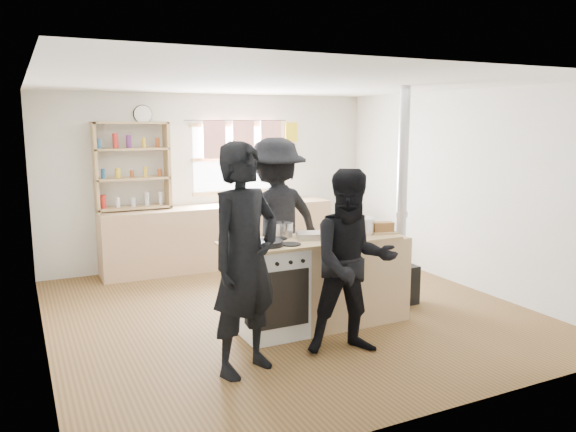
# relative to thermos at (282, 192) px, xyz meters

# --- Properties ---
(ground) EXTENTS (5.00, 5.00, 0.01)m
(ground) POSITION_rel_thermos_xyz_m (-1.00, -2.22, -1.04)
(ground) COLOR brown
(ground) RESTS_ON ground
(back_counter) EXTENTS (3.40, 0.55, 0.90)m
(back_counter) POSITION_rel_thermos_xyz_m (-1.00, 0.00, -0.58)
(back_counter) COLOR tan
(back_counter) RESTS_ON ground
(shelving_unit) EXTENTS (1.00, 0.28, 1.20)m
(shelving_unit) POSITION_rel_thermos_xyz_m (-2.20, 0.12, 0.48)
(shelving_unit) COLOR tan
(shelving_unit) RESTS_ON back_counter
(thermos) EXTENTS (0.10, 0.10, 0.27)m
(thermos) POSITION_rel_thermos_xyz_m (0.00, 0.00, 0.00)
(thermos) COLOR silver
(thermos) RESTS_ON back_counter
(cooking_island) EXTENTS (1.97, 0.64, 0.93)m
(cooking_island) POSITION_rel_thermos_xyz_m (-0.85, -2.77, -0.57)
(cooking_island) COLOR white
(cooking_island) RESTS_ON ground
(skillet_greens) EXTENTS (0.37, 0.37, 0.05)m
(skillet_greens) POSITION_rel_thermos_xyz_m (-1.52, -2.87, -0.08)
(skillet_greens) COLOR black
(skillet_greens) RESTS_ON cooking_island
(roast_tray) EXTENTS (0.39, 0.33, 0.06)m
(roast_tray) POSITION_rel_thermos_xyz_m (-0.96, -2.76, -0.07)
(roast_tray) COLOR silver
(roast_tray) RESTS_ON cooking_island
(stockpot_stove) EXTENTS (0.21, 0.21, 0.17)m
(stockpot_stove) POSITION_rel_thermos_xyz_m (-1.21, -2.56, -0.03)
(stockpot_stove) COLOR #BABABD
(stockpot_stove) RESTS_ON cooking_island
(stockpot_counter) EXTENTS (0.26, 0.26, 0.20)m
(stockpot_counter) POSITION_rel_thermos_xyz_m (-0.38, -2.78, -0.02)
(stockpot_counter) COLOR silver
(stockpot_counter) RESTS_ON cooking_island
(bread_board) EXTENTS (0.32, 0.26, 0.12)m
(bread_board) POSITION_rel_thermos_xyz_m (-0.17, -2.84, -0.05)
(bread_board) COLOR tan
(bread_board) RESTS_ON cooking_island
(flue_heater) EXTENTS (0.35, 0.35, 2.50)m
(flue_heater) POSITION_rel_thermos_xyz_m (0.31, -2.53, -0.37)
(flue_heater) COLOR black
(flue_heater) RESTS_ON ground
(person_near_left) EXTENTS (0.83, 0.70, 1.95)m
(person_near_left) POSITION_rel_thermos_xyz_m (-1.98, -3.45, -0.06)
(person_near_left) COLOR black
(person_near_left) RESTS_ON ground
(person_near_right) EXTENTS (0.97, 0.85, 1.70)m
(person_near_right) POSITION_rel_thermos_xyz_m (-0.96, -3.50, -0.19)
(person_near_right) COLOR black
(person_near_right) RESTS_ON ground
(person_far) EXTENTS (1.34, 0.89, 1.92)m
(person_far) POSITION_rel_thermos_xyz_m (-0.96, -1.83, -0.07)
(person_far) COLOR black
(person_far) RESTS_ON ground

